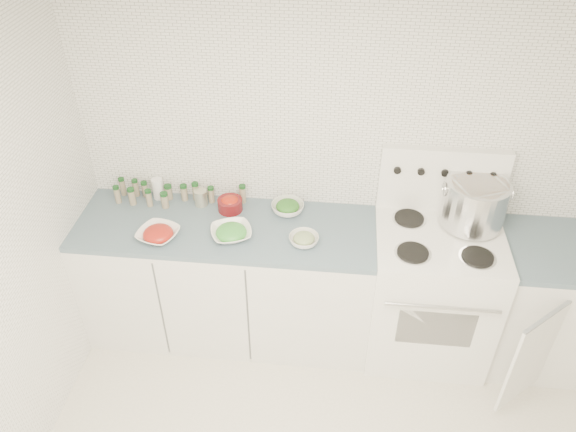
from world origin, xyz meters
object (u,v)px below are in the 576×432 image
object	(u,v)px
stock_pot	(475,201)
bowl_tomato	(158,234)
bowl_snowpea	(231,232)
stove	(430,289)

from	to	relation	value
stock_pot	bowl_tomato	bearing A→B (deg)	-170.85
bowl_tomato	bowl_snowpea	world-z (taller)	bowl_snowpea
bowl_snowpea	bowl_tomato	bearing A→B (deg)	-172.26
stove	stock_pot	world-z (taller)	stove
stock_pot	bowl_snowpea	bearing A→B (deg)	-170.43
stove	bowl_snowpea	bearing A→B (deg)	-175.61
stock_pot	bowl_tomato	size ratio (longest dim) A/B	1.34
stove	bowl_tomato	world-z (taller)	stove
stove	stock_pot	distance (m)	0.65
stove	bowl_snowpea	distance (m)	1.32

